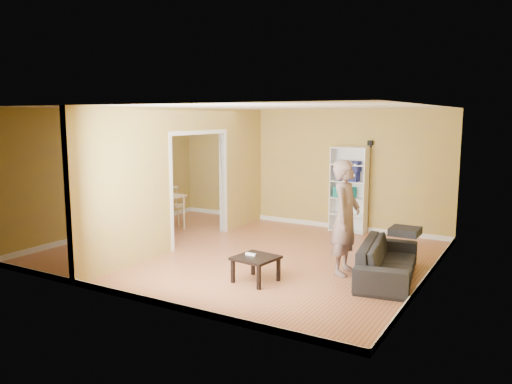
# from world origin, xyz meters

# --- Properties ---
(room_shell) EXTENTS (6.50, 6.50, 6.50)m
(room_shell) POSITION_xyz_m (0.00, 0.00, 1.30)
(room_shell) COLOR #B77254
(room_shell) RESTS_ON ground
(partition) EXTENTS (0.22, 5.50, 2.60)m
(partition) POSITION_xyz_m (-1.20, 0.00, 1.30)
(partition) COLOR gold
(partition) RESTS_ON ground
(wall_speaker) EXTENTS (0.10, 0.10, 0.10)m
(wall_speaker) POSITION_xyz_m (1.50, 2.69, 1.90)
(wall_speaker) COLOR black
(wall_speaker) RESTS_ON room_shell
(sofa) EXTENTS (2.06, 1.13, 0.74)m
(sofa) POSITION_xyz_m (2.70, -0.13, 0.37)
(sofa) COLOR #2D2D2E
(sofa) RESTS_ON ground
(person) EXTENTS (0.79, 0.63, 2.10)m
(person) POSITION_xyz_m (2.04, -0.22, 1.05)
(person) COLOR slate
(person) RESTS_ON ground
(bookshelf) EXTENTS (0.76, 0.33, 1.81)m
(bookshelf) POSITION_xyz_m (1.11, 2.60, 0.91)
(bookshelf) COLOR white
(bookshelf) RESTS_ON ground
(paper_box_teal) EXTENTS (0.43, 0.28, 0.22)m
(paper_box_teal) POSITION_xyz_m (1.03, 2.56, 0.85)
(paper_box_teal) COLOR #267676
(paper_box_teal) RESTS_ON bookshelf
(paper_box_navy_b) EXTENTS (0.40, 0.26, 0.21)m
(paper_box_navy_b) POSITION_xyz_m (1.11, 2.56, 1.20)
(paper_box_navy_b) COLOR #151B4C
(paper_box_navy_b) RESTS_ON bookshelf
(paper_box_navy_c) EXTENTS (0.42, 0.27, 0.22)m
(paper_box_navy_c) POSITION_xyz_m (1.12, 2.56, 1.42)
(paper_box_navy_c) COLOR #111E4B
(paper_box_navy_c) RESTS_ON bookshelf
(coffee_table) EXTENTS (0.58, 0.58, 0.39)m
(coffee_table) POSITION_xyz_m (1.04, -1.26, 0.33)
(coffee_table) COLOR black
(coffee_table) RESTS_ON ground
(game_controller) EXTENTS (0.16, 0.04, 0.03)m
(game_controller) POSITION_xyz_m (0.94, -1.24, 0.40)
(game_controller) COLOR white
(game_controller) RESTS_ON coffee_table
(dining_table) EXTENTS (1.22, 0.82, 0.76)m
(dining_table) POSITION_xyz_m (-2.66, 0.68, 0.69)
(dining_table) COLOR tan
(dining_table) RESTS_ON ground
(chair_left) EXTENTS (0.48, 0.48, 0.96)m
(chair_left) POSITION_xyz_m (-3.42, 0.75, 0.48)
(chair_left) COLOR #DABA79
(chair_left) RESTS_ON ground
(chair_near) EXTENTS (0.46, 0.46, 0.97)m
(chair_near) POSITION_xyz_m (-2.55, 0.09, 0.48)
(chair_near) COLOR tan
(chair_near) RESTS_ON ground
(chair_far) EXTENTS (0.50, 0.50, 0.91)m
(chair_far) POSITION_xyz_m (-2.55, 1.29, 0.46)
(chair_far) COLOR tan
(chair_far) RESTS_ON ground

